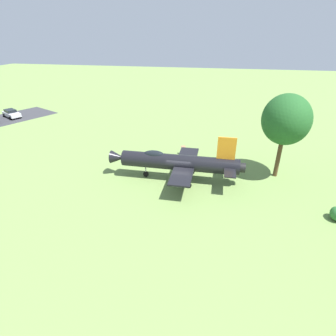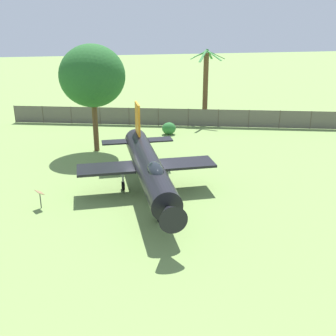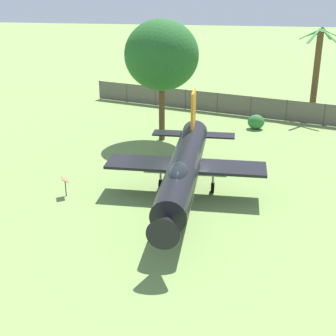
# 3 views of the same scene
# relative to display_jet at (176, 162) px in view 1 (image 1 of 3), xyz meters

# --- Properties ---
(ground_plane) EXTENTS (200.00, 200.00, 0.00)m
(ground_plane) POSITION_rel_display_jet_xyz_m (-0.00, 0.37, -2.06)
(ground_plane) COLOR #75934C
(display_jet) EXTENTS (8.88, 14.12, 5.11)m
(display_jet) POSITION_rel_display_jet_xyz_m (0.00, 0.00, 0.00)
(display_jet) COLOR black
(display_jet) RESTS_ON ground_plane
(shade_tree) EXTENTS (5.36, 4.74, 8.87)m
(shade_tree) POSITION_rel_display_jet_xyz_m (-2.91, 10.57, 4.26)
(shade_tree) COLOR brown
(shade_tree) RESTS_ON ground_plane
(info_plaque) EXTENTS (0.62, 0.71, 1.14)m
(info_plaque) POSITION_rel_display_jet_xyz_m (-6.67, -0.16, -1.20)
(info_plaque) COLOR #333333
(info_plaque) RESTS_ON ground_plane
(parked_car_white) EXTENTS (3.56, 4.46, 1.43)m
(parked_car_white) POSITION_rel_display_jet_xyz_m (-17.07, -33.53, -1.31)
(parked_car_white) COLOR silver
(parked_car_white) RESTS_ON ground_plane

